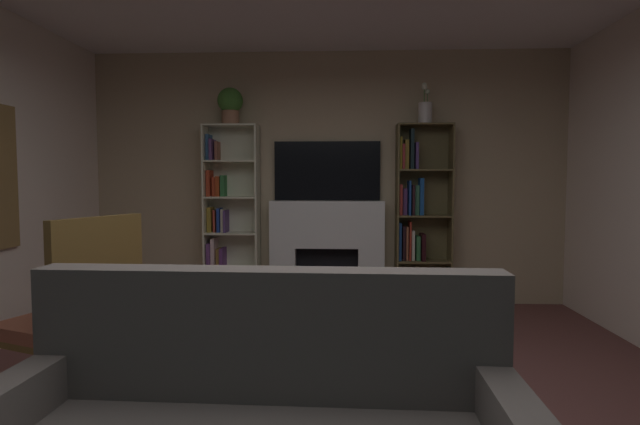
{
  "coord_description": "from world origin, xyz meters",
  "views": [
    {
      "loc": [
        0.18,
        -2.61,
        1.36
      ],
      "look_at": [
        0.0,
        1.15,
        1.11
      ],
      "focal_mm": 27.99,
      "sensor_mm": 36.0,
      "label": 1
    }
  ],
  "objects_px": {
    "potted_plant": "(230,104)",
    "vase_with_flowers": "(425,110)",
    "tv": "(327,171)",
    "bookshelf_right": "(417,222)",
    "bookshelf_left": "(227,219)",
    "armchair": "(79,310)",
    "fireplace": "(327,250)"
  },
  "relations": [
    {
      "from": "fireplace",
      "to": "potted_plant",
      "type": "height_order",
      "value": "potted_plant"
    },
    {
      "from": "bookshelf_left",
      "to": "vase_with_flowers",
      "type": "height_order",
      "value": "vase_with_flowers"
    },
    {
      "from": "tv",
      "to": "bookshelf_right",
      "type": "relative_size",
      "value": 0.59
    },
    {
      "from": "vase_with_flowers",
      "to": "armchair",
      "type": "distance_m",
      "value": 3.76
    },
    {
      "from": "vase_with_flowers",
      "to": "armchair",
      "type": "xyz_separation_m",
      "value": [
        -2.53,
        -2.31,
        -1.55
      ]
    },
    {
      "from": "bookshelf_right",
      "to": "potted_plant",
      "type": "height_order",
      "value": "potted_plant"
    },
    {
      "from": "bookshelf_left",
      "to": "armchair",
      "type": "distance_m",
      "value": 2.43
    },
    {
      "from": "fireplace",
      "to": "bookshelf_left",
      "type": "height_order",
      "value": "bookshelf_left"
    },
    {
      "from": "vase_with_flowers",
      "to": "fireplace",
      "type": "bearing_deg",
      "value": 177.7
    },
    {
      "from": "potted_plant",
      "to": "fireplace",
      "type": "bearing_deg",
      "value": 2.25
    },
    {
      "from": "tv",
      "to": "bookshelf_right",
      "type": "xyz_separation_m",
      "value": [
        0.97,
        -0.07,
        -0.55
      ]
    },
    {
      "from": "fireplace",
      "to": "bookshelf_left",
      "type": "relative_size",
      "value": 0.68
    },
    {
      "from": "tv",
      "to": "potted_plant",
      "type": "relative_size",
      "value": 2.94
    },
    {
      "from": "potted_plant",
      "to": "vase_with_flowers",
      "type": "xyz_separation_m",
      "value": [
        2.07,
        -0.0,
        -0.08
      ]
    },
    {
      "from": "bookshelf_right",
      "to": "armchair",
      "type": "bearing_deg",
      "value": -136.17
    },
    {
      "from": "vase_with_flowers",
      "to": "armchair",
      "type": "bearing_deg",
      "value": -137.54
    },
    {
      "from": "tv",
      "to": "bookshelf_right",
      "type": "height_order",
      "value": "bookshelf_right"
    },
    {
      "from": "tv",
      "to": "potted_plant",
      "type": "distance_m",
      "value": 1.26
    },
    {
      "from": "fireplace",
      "to": "bookshelf_right",
      "type": "xyz_separation_m",
      "value": [
        0.97,
        0.01,
        0.31
      ]
    },
    {
      "from": "tv",
      "to": "armchair",
      "type": "relative_size",
      "value": 1.02
    },
    {
      "from": "bookshelf_right",
      "to": "vase_with_flowers",
      "type": "relative_size",
      "value": 4.62
    },
    {
      "from": "potted_plant",
      "to": "armchair",
      "type": "distance_m",
      "value": 2.87
    },
    {
      "from": "potted_plant",
      "to": "vase_with_flowers",
      "type": "bearing_deg",
      "value": -0.03
    },
    {
      "from": "bookshelf_left",
      "to": "bookshelf_right",
      "type": "xyz_separation_m",
      "value": [
        2.07,
        -0.0,
        -0.03
      ]
    },
    {
      "from": "fireplace",
      "to": "armchair",
      "type": "height_order",
      "value": "same"
    },
    {
      "from": "vase_with_flowers",
      "to": "bookshelf_left",
      "type": "bearing_deg",
      "value": 178.52
    },
    {
      "from": "potted_plant",
      "to": "bookshelf_left",
      "type": "bearing_deg",
      "value": 139.62
    },
    {
      "from": "tv",
      "to": "bookshelf_right",
      "type": "bearing_deg",
      "value": -3.88
    },
    {
      "from": "tv",
      "to": "bookshelf_right",
      "type": "distance_m",
      "value": 1.12
    },
    {
      "from": "tv",
      "to": "armchair",
      "type": "height_order",
      "value": "tv"
    },
    {
      "from": "armchair",
      "to": "bookshelf_left",
      "type": "bearing_deg",
      "value": 80.58
    },
    {
      "from": "bookshelf_right",
      "to": "vase_with_flowers",
      "type": "bearing_deg",
      "value": -42.21
    }
  ]
}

